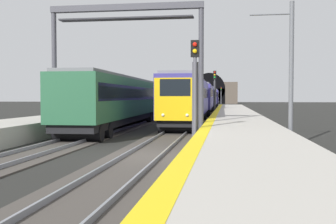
# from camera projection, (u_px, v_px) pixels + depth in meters

# --- Properties ---
(ground_plane) EXTENTS (320.00, 320.00, 0.00)m
(ground_plane) POSITION_uv_depth(u_px,v_px,m) (145.00, 157.00, 15.95)
(ground_plane) COLOR black
(platform_right) EXTENTS (112.00, 3.88, 1.00)m
(platform_right) POSITION_uv_depth(u_px,v_px,m) (246.00, 146.00, 15.35)
(platform_right) COLOR #ADA89E
(platform_right) RESTS_ON ground_plane
(platform_right_edge_strip) EXTENTS (112.00, 0.50, 0.01)m
(platform_right_edge_strip) POSITION_uv_depth(u_px,v_px,m) (202.00, 133.00, 15.57)
(platform_right_edge_strip) COLOR yellow
(platform_right_edge_strip) RESTS_ON platform_right
(track_main_line) EXTENTS (160.00, 3.03, 0.21)m
(track_main_line) POSITION_uv_depth(u_px,v_px,m) (145.00, 156.00, 15.94)
(track_main_line) COLOR #423D38
(track_main_line) RESTS_ON ground_plane
(track_adjacent_line) EXTENTS (160.00, 2.85, 0.21)m
(track_adjacent_line) POSITION_uv_depth(u_px,v_px,m) (33.00, 154.00, 16.64)
(track_adjacent_line) COLOR #423D38
(track_adjacent_line) RESTS_ON ground_plane
(train_main_approaching) EXTENTS (80.54, 2.95, 4.06)m
(train_main_approaching) POSITION_uv_depth(u_px,v_px,m) (206.00, 97.00, 64.05)
(train_main_approaching) COLOR navy
(train_main_approaching) RESTS_ON ground_plane
(train_adjacent_platform) EXTENTS (41.99, 3.33, 4.79)m
(train_adjacent_platform) POSITION_uv_depth(u_px,v_px,m) (147.00, 98.00, 40.35)
(train_adjacent_platform) COLOR #235638
(train_adjacent_platform) RESTS_ON ground_plane
(railway_signal_near) EXTENTS (0.39, 0.38, 4.95)m
(railway_signal_near) POSITION_uv_depth(u_px,v_px,m) (195.00, 86.00, 17.87)
(railway_signal_near) COLOR #4C4C54
(railway_signal_near) RESTS_ON ground_plane
(railway_signal_mid) EXTENTS (0.39, 0.38, 5.56)m
(railway_signal_mid) POSITION_uv_depth(u_px,v_px,m) (215.00, 89.00, 48.20)
(railway_signal_mid) COLOR #38383D
(railway_signal_mid) RESTS_ON ground_plane
(railway_signal_far) EXTENTS (0.39, 0.38, 5.13)m
(railway_signal_far) POSITION_uv_depth(u_px,v_px,m) (221.00, 94.00, 109.60)
(railway_signal_far) COLOR #4C4C54
(railway_signal_far) RESTS_ON ground_plane
(overhead_signal_gantry) EXTENTS (0.70, 8.77, 7.60)m
(overhead_signal_gantry) POSITION_uv_depth(u_px,v_px,m) (126.00, 38.00, 22.28)
(overhead_signal_gantry) COLOR #3F3F47
(overhead_signal_gantry) RESTS_ON ground_plane
(tunnel_portal) EXTENTS (2.44, 18.65, 10.44)m
(tunnel_portal) POSITION_uv_depth(u_px,v_px,m) (209.00, 93.00, 132.89)
(tunnel_portal) COLOR #51473D
(tunnel_portal) RESTS_ON ground_plane
(catenary_mast_near) EXTENTS (0.22, 2.10, 7.01)m
(catenary_mast_near) POSITION_uv_depth(u_px,v_px,m) (290.00, 72.00, 19.20)
(catenary_mast_near) COLOR #595B60
(catenary_mast_near) RESTS_ON ground_plane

